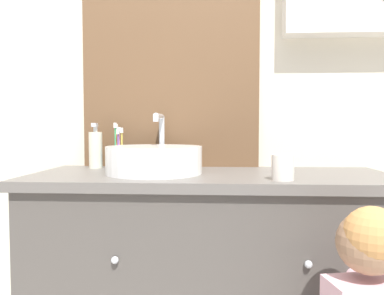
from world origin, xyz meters
TOP-DOWN VIEW (x-y plane):
  - wall_back at (0.02, 0.62)m, footprint 3.20×0.18m
  - vanity_counter at (0.00, 0.34)m, footprint 1.34×0.52m
  - sink_basin at (-0.21, 0.33)m, footprint 0.36×0.42m
  - toothbrush_holder at (-0.40, 0.51)m, footprint 0.08×0.08m
  - soap_dispenser at (-0.49, 0.50)m, footprint 0.06×0.06m
  - drinking_cup at (0.24, 0.17)m, footprint 0.07×0.07m

SIDE VIEW (x-z plane):
  - vanity_counter at x=0.00m, z-range 0.00..0.89m
  - drinking_cup at x=0.24m, z-range 0.89..0.97m
  - toothbrush_holder at x=-0.40m, z-range 0.84..1.03m
  - sink_basin at x=-0.21m, z-range 0.83..1.06m
  - soap_dispenser at x=-0.49m, z-range 0.87..1.06m
  - wall_back at x=0.02m, z-range 0.03..2.53m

